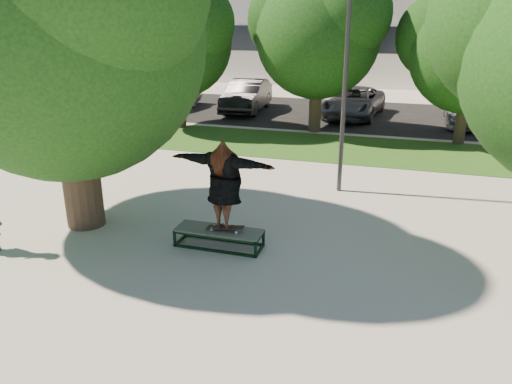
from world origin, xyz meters
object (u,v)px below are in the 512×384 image
(car_grey, at_px, (354,102))
(lamppost, at_px, (346,73))
(grind_box, at_px, (219,238))
(car_dark, at_px, (247,96))
(car_silver_a, at_px, (165,94))
(tree_left, at_px, (61,20))
(car_silver_b, at_px, (470,107))

(car_grey, bearing_deg, lamppost, -79.64)
(grind_box, xyz_separation_m, car_dark, (-4.12, 14.56, 0.57))
(car_silver_a, height_order, car_dark, car_silver_a)
(tree_left, bearing_deg, car_silver_b, 56.82)
(tree_left, xyz_separation_m, car_grey, (4.46, 14.44, -3.75))
(lamppost, xyz_separation_m, car_silver_a, (-10.00, 9.56, -2.35))
(lamppost, bearing_deg, car_dark, 120.07)
(lamppost, relative_size, car_dark, 1.33)
(grind_box, height_order, car_silver_b, car_silver_b)
(tree_left, relative_size, car_silver_a, 1.52)
(car_grey, bearing_deg, grind_box, -88.24)
(lamppost, xyz_separation_m, car_dark, (-6.00, 10.36, -2.39))
(lamppost, relative_size, car_silver_a, 1.30)
(car_dark, xyz_separation_m, car_silver_b, (10.16, 0.19, -0.04))
(tree_left, height_order, lamppost, tree_left)
(car_silver_a, height_order, car_grey, car_silver_a)
(tree_left, height_order, car_grey, tree_left)
(tree_left, relative_size, car_dark, 1.55)
(car_silver_a, bearing_deg, lamppost, -35.58)
(car_dark, relative_size, car_grey, 0.95)
(grind_box, bearing_deg, car_silver_a, 120.54)
(car_silver_a, xyz_separation_m, car_silver_b, (14.16, 0.99, -0.09))
(car_dark, xyz_separation_m, car_grey, (5.17, 0.17, -0.08))
(lamppost, relative_size, car_silver_b, 1.24)
(car_silver_a, relative_size, car_grey, 0.97)
(tree_left, height_order, grind_box, tree_left)
(tree_left, relative_size, car_grey, 1.47)
(car_silver_b, bearing_deg, lamppost, -111.41)
(car_dark, bearing_deg, car_grey, -1.63)
(car_grey, distance_m, car_silver_b, 4.99)
(grind_box, distance_m, car_silver_b, 15.94)
(lamppost, distance_m, car_grey, 10.85)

